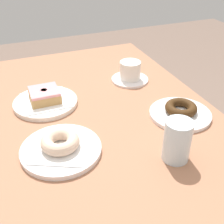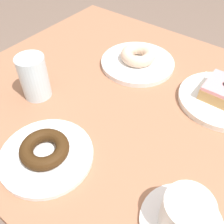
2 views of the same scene
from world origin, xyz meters
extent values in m
cube|color=#A66D4E|center=(0.00, 0.00, 0.73)|extent=(1.10, 0.79, 0.05)
cylinder|color=#B27054|center=(-0.46, -0.30, 0.35)|extent=(0.06, 0.06, 0.71)
cylinder|color=#B27054|center=(-0.46, 0.30, 0.35)|extent=(0.06, 0.06, 0.71)
cylinder|color=white|center=(0.16, -0.14, 0.76)|extent=(0.22, 0.22, 0.01)
cube|color=white|center=(0.16, -0.14, 0.77)|extent=(0.20, 0.20, 0.00)
torus|color=beige|center=(0.16, -0.14, 0.79)|extent=(0.10, 0.10, 0.03)
cylinder|color=white|center=(-0.10, -0.13, 0.76)|extent=(0.22, 0.22, 0.02)
cube|color=white|center=(-0.10, -0.13, 0.77)|extent=(0.15, 0.15, 0.00)
cube|color=tan|center=(-0.10, -0.13, 0.79)|extent=(0.10, 0.10, 0.03)
cube|color=pink|center=(-0.10, -0.13, 0.81)|extent=(0.09, 0.09, 0.01)
cylinder|color=tan|center=(-0.10, -0.13, 0.81)|extent=(0.02, 0.02, 0.00)
cylinder|color=white|center=(0.13, 0.26, 0.76)|extent=(0.20, 0.20, 0.01)
cube|color=white|center=(0.13, 0.26, 0.77)|extent=(0.15, 0.15, 0.00)
torus|color=#3E250F|center=(0.13, 0.26, 0.78)|extent=(0.10, 0.10, 0.03)
cylinder|color=silver|center=(0.29, 0.13, 0.81)|extent=(0.07, 0.07, 0.11)
cylinder|color=white|center=(-0.16, 0.21, 0.76)|extent=(0.15, 0.15, 0.01)
cylinder|color=white|center=(-0.16, 0.21, 0.80)|extent=(0.08, 0.08, 0.07)
cylinder|color=black|center=(-0.16, 0.21, 0.83)|extent=(0.07, 0.07, 0.00)
camera|label=1|loc=(0.77, -0.24, 1.28)|focal=46.69mm
camera|label=2|loc=(-0.17, 0.42, 1.20)|focal=40.75mm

